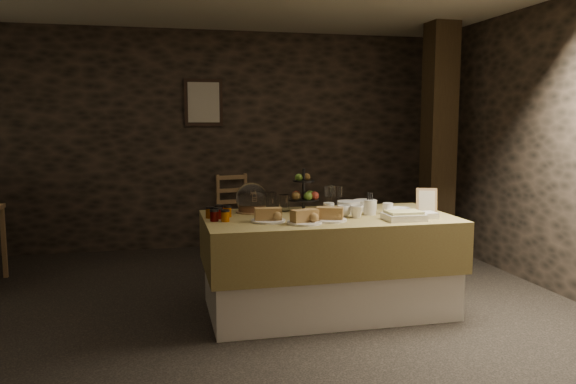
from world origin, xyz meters
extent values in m
cube|color=black|center=(0.00, 0.00, 0.00)|extent=(5.50, 5.00, 0.01)
cube|color=black|center=(0.00, 2.50, 1.30)|extent=(5.50, 0.02, 2.60)
cube|color=black|center=(0.00, -2.50, 1.30)|extent=(5.50, 0.02, 2.60)
cube|color=black|center=(2.75, 0.00, 1.30)|extent=(0.02, 5.00, 2.60)
cube|color=white|center=(0.62, -0.08, 0.37)|extent=(1.89, 0.97, 0.74)
cube|color=olive|center=(0.62, -0.08, 0.58)|extent=(1.97, 1.04, 0.40)
cube|color=#9B7846|center=(-2.19, 1.55, 0.35)|extent=(0.04, 0.04, 0.70)
cube|color=#9B7846|center=(0.21, 2.28, 0.22)|extent=(0.49, 0.48, 0.05)
cube|color=#9B7846|center=(0.21, 2.45, 0.69)|extent=(0.39, 0.12, 0.40)
cube|color=black|center=(2.36, 1.41, 1.30)|extent=(0.30, 0.30, 2.60)
cube|color=black|center=(-0.15, 2.47, 1.75)|extent=(0.45, 0.03, 0.55)
cube|color=beige|center=(-0.15, 2.45, 1.75)|extent=(0.37, 0.01, 0.47)
cylinder|color=white|center=(0.82, 0.01, 0.83)|extent=(0.19, 0.19, 0.10)
cylinder|color=white|center=(1.02, 0.14, 0.82)|extent=(0.20, 0.20, 0.08)
cylinder|color=white|center=(0.97, -0.10, 0.84)|extent=(0.10, 0.10, 0.12)
imported|color=white|center=(0.74, -0.14, 0.82)|extent=(0.14, 0.14, 0.09)
imported|color=white|center=(0.81, -0.22, 0.83)|extent=(0.13, 0.13, 0.10)
cylinder|color=white|center=(0.65, -0.01, 0.83)|extent=(0.09, 0.09, 0.09)
cylinder|color=white|center=(1.12, -0.10, 0.82)|extent=(0.08, 0.08, 0.09)
imported|color=white|center=(1.20, -0.13, 0.80)|extent=(0.26, 0.26, 0.05)
cylinder|color=#9B7846|center=(0.05, 0.22, 0.78)|extent=(0.26, 0.26, 0.01)
cylinder|color=brown|center=(0.05, 0.22, 0.83)|extent=(0.22, 0.22, 0.07)
sphere|color=white|center=(0.05, 0.22, 0.90)|extent=(0.26, 0.26, 0.26)
cylinder|color=black|center=(0.49, 0.21, 0.96)|extent=(0.03, 0.03, 0.36)
cylinder|color=black|center=(0.49, 0.21, 0.87)|extent=(0.25, 0.25, 0.01)
cylinder|color=black|center=(0.49, 0.21, 1.03)|extent=(0.18, 0.18, 0.01)
sphere|color=#568326|center=(0.56, 0.24, 0.91)|extent=(0.07, 0.07, 0.07)
sphere|color=#9E3223|center=(0.44, 0.25, 0.91)|extent=(0.07, 0.07, 0.07)
sphere|color=#568326|center=(0.52, 0.14, 0.91)|extent=(0.07, 0.07, 0.07)
sphere|color=brown|center=(0.42, 0.17, 0.91)|extent=(0.07, 0.07, 0.07)
sphere|color=#9E3223|center=(0.58, 0.16, 0.91)|extent=(0.07, 0.07, 0.07)
cylinder|color=white|center=(0.11, -0.23, 0.79)|extent=(0.26, 0.26, 0.01)
cube|color=brown|center=(0.11, -0.23, 0.84)|extent=(0.21, 0.11, 0.09)
cylinder|color=white|center=(0.35, -0.37, 0.79)|extent=(0.26, 0.26, 0.01)
cube|color=brown|center=(0.35, -0.37, 0.84)|extent=(0.22, 0.15, 0.09)
cylinder|color=white|center=(0.57, -0.30, 0.79)|extent=(0.26, 0.26, 0.01)
cube|color=brown|center=(0.57, -0.30, 0.84)|extent=(0.22, 0.16, 0.09)
cylinder|color=#4C0604|center=(-0.25, -0.03, 0.82)|extent=(0.06, 0.06, 0.07)
cylinder|color=#B05304|center=(-0.21, -0.16, 0.82)|extent=(0.06, 0.06, 0.07)
cylinder|color=#4C0604|center=(-0.29, -0.13, 0.82)|extent=(0.06, 0.06, 0.07)
cylinder|color=#B05304|center=(-0.17, 0.04, 0.82)|extent=(0.06, 0.06, 0.07)
cylinder|color=#4C0604|center=(-0.23, 0.10, 0.82)|extent=(0.06, 0.06, 0.07)
cylinder|color=#B05304|center=(-0.31, 0.02, 0.82)|extent=(0.06, 0.06, 0.07)
cube|color=white|center=(1.13, -0.40, 0.80)|extent=(0.30, 0.22, 0.05)
cube|color=#D0C87F|center=(1.13, -0.40, 0.84)|extent=(0.26, 0.18, 0.02)
cube|color=white|center=(1.35, -0.35, 0.80)|extent=(0.14, 0.14, 0.04)
cube|color=#9B7846|center=(1.48, -0.08, 0.87)|extent=(0.18, 0.13, 0.22)
cylinder|color=white|center=(0.22, 0.26, 0.86)|extent=(0.10, 0.10, 0.16)
cylinder|color=white|center=(0.33, 0.23, 0.85)|extent=(0.09, 0.09, 0.14)
camera|label=1|loc=(-0.68, -4.32, 1.53)|focal=35.00mm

